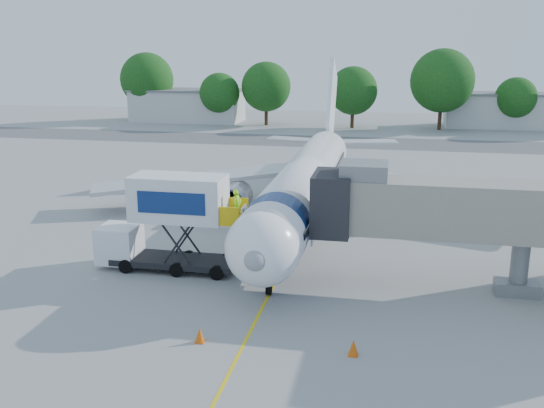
% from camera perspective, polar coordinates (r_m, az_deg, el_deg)
% --- Properties ---
extents(ground, '(160.00, 160.00, 0.00)m').
position_cam_1_polar(ground, '(40.24, 2.40, -3.27)').
color(ground, '#9B9B98').
rests_on(ground, ground).
extents(guidance_line, '(0.15, 70.00, 0.01)m').
position_cam_1_polar(guidance_line, '(40.24, 2.40, -3.27)').
color(guidance_line, yellow).
rests_on(guidance_line, ground).
extents(taxiway_strip, '(120.00, 10.00, 0.01)m').
position_cam_1_polar(taxiway_strip, '(81.00, 6.99, 5.80)').
color(taxiway_strip, '#59595B').
rests_on(taxiway_strip, ground).
extents(aircraft, '(34.17, 37.73, 11.35)m').
position_cam_1_polar(aircraft, '(43.40, 3.28, 2.09)').
color(aircraft, white).
rests_on(aircraft, ground).
extents(jet_bridge, '(13.90, 3.20, 6.60)m').
position_cam_1_polar(jet_bridge, '(31.96, 14.81, -0.42)').
color(jet_bridge, gray).
rests_on(jet_bridge, ground).
extents(catering_hiloader, '(8.50, 2.44, 5.50)m').
position_cam_1_polar(catering_hiloader, '(34.48, -9.73, -1.77)').
color(catering_hiloader, black).
rests_on(catering_hiloader, ground).
extents(ground_tug, '(3.73, 2.49, 1.37)m').
position_cam_1_polar(ground_tug, '(26.40, -4.81, -11.66)').
color(ground_tug, white).
rests_on(ground_tug, ground).
extents(safety_cone_a, '(0.44, 0.44, 0.70)m').
position_cam_1_polar(safety_cone_a, '(25.87, 7.67, -13.28)').
color(safety_cone_a, '#DB550B').
rests_on(safety_cone_a, ground).
extents(safety_cone_b, '(0.42, 0.42, 0.67)m').
position_cam_1_polar(safety_cone_b, '(26.86, -6.81, -12.16)').
color(safety_cone_b, '#DB550B').
rests_on(safety_cone_b, ground).
extents(outbuilding_left, '(18.40, 8.40, 5.30)m').
position_cam_1_polar(outbuilding_left, '(103.96, -7.94, 9.20)').
color(outbuilding_left, beige).
rests_on(outbuilding_left, ground).
extents(outbuilding_right, '(16.40, 7.40, 5.30)m').
position_cam_1_polar(outbuilding_right, '(101.62, 20.53, 8.29)').
color(outbuilding_right, beige).
rests_on(outbuilding_right, ground).
extents(tree_a, '(8.87, 8.87, 11.31)m').
position_cam_1_polar(tree_a, '(105.76, -11.69, 11.42)').
color(tree_a, '#382314').
rests_on(tree_a, ground).
extents(tree_b, '(6.44, 6.44, 8.21)m').
position_cam_1_polar(tree_b, '(98.98, -4.96, 10.36)').
color(tree_b, '#382314').
rests_on(tree_b, ground).
extents(tree_c, '(7.82, 7.82, 9.97)m').
position_cam_1_polar(tree_c, '(97.53, -0.55, 10.98)').
color(tree_c, '#382314').
rests_on(tree_c, ground).
extents(tree_d, '(7.36, 7.36, 9.38)m').
position_cam_1_polar(tree_d, '(94.74, 7.65, 10.52)').
color(tree_d, '#382314').
rests_on(tree_d, ground).
extents(tree_e, '(9.43, 9.43, 12.03)m').
position_cam_1_polar(tree_e, '(95.17, 15.74, 11.10)').
color(tree_e, '#382314').
rests_on(tree_e, ground).
extents(tree_f, '(6.14, 6.14, 7.83)m').
position_cam_1_polar(tree_f, '(99.37, 21.97, 9.25)').
color(tree_f, '#382314').
rests_on(tree_f, ground).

